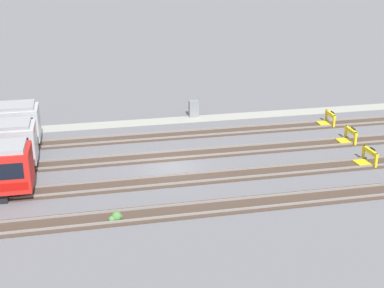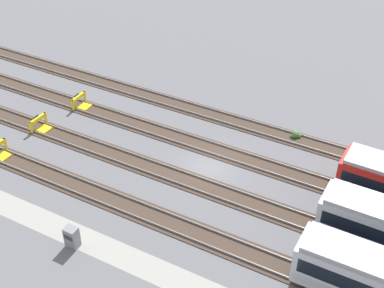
% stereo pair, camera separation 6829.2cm
% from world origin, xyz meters
% --- Properties ---
extents(ground_plane, '(400.00, 400.00, 0.00)m').
position_xyz_m(ground_plane, '(0.00, 0.00, 0.00)').
color(ground_plane, slate).
extents(service_walkway, '(54.00, 2.00, 0.01)m').
position_xyz_m(service_walkway, '(0.00, -11.18, 0.00)').
color(service_walkway, '#9E9E93').
rests_on(service_walkway, ground).
extents(rail_track_nearest, '(90.00, 2.23, 0.21)m').
position_xyz_m(rail_track_nearest, '(0.00, -6.99, 0.04)').
color(rail_track_nearest, '#47382D').
rests_on(rail_track_nearest, ground).
extents(rail_track_near_inner, '(90.00, 2.24, 0.21)m').
position_xyz_m(rail_track_near_inner, '(0.00, -2.33, 0.04)').
color(rail_track_near_inner, '#47382D').
rests_on(rail_track_near_inner, ground).
extents(rail_track_middle, '(90.00, 2.24, 0.21)m').
position_xyz_m(rail_track_middle, '(0.00, 2.33, 0.04)').
color(rail_track_middle, '#47382D').
rests_on(rail_track_middle, ground).
extents(rail_track_far_inner, '(90.00, 2.23, 0.21)m').
position_xyz_m(rail_track_far_inner, '(0.00, 6.99, 0.04)').
color(rail_track_far_inner, '#47382D').
rests_on(rail_track_far_inner, ground).
extents(bumper_stop_nearest_track, '(1.38, 2.01, 1.22)m').
position_xyz_m(bumper_stop_nearest_track, '(-15.95, -7.00, 0.51)').
color(bumper_stop_nearest_track, yellow).
rests_on(bumper_stop_nearest_track, ground).
extents(bumper_stop_near_inner_track, '(1.37, 2.01, 1.22)m').
position_xyz_m(bumper_stop_near_inner_track, '(-15.59, -2.34, 0.51)').
color(bumper_stop_near_inner_track, yellow).
rests_on(bumper_stop_near_inner_track, ground).
extents(bumper_stop_middle_track, '(1.36, 2.01, 1.22)m').
position_xyz_m(bumper_stop_middle_track, '(-14.75, 2.34, 0.51)').
color(bumper_stop_middle_track, yellow).
rests_on(bumper_stop_middle_track, ground).
extents(electrical_cabinet, '(0.90, 0.73, 1.60)m').
position_xyz_m(electrical_cabinet, '(-4.27, -11.98, 0.80)').
color(electrical_cabinet, gray).
rests_on(electrical_cabinet, ground).
extents(weed_clump, '(0.92, 0.70, 0.64)m').
position_xyz_m(weed_clump, '(4.76, 7.32, 0.24)').
color(weed_clump, '#4C7F3D').
rests_on(weed_clump, ground).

